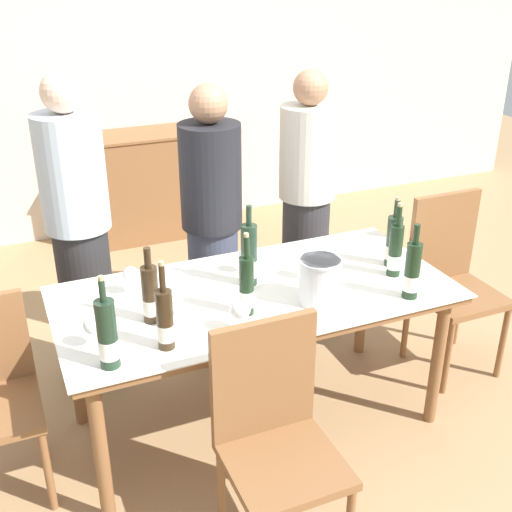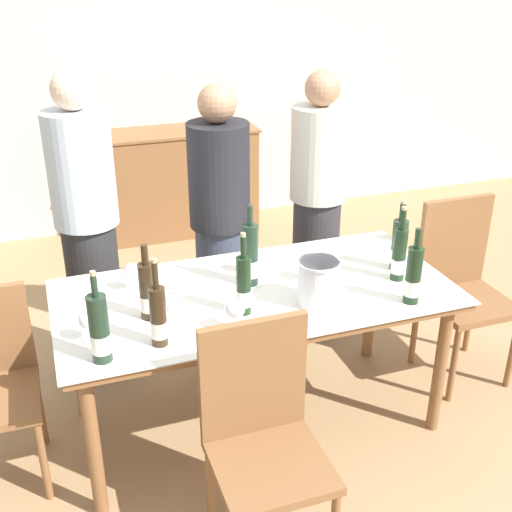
{
  "view_description": "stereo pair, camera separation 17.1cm",
  "coord_description": "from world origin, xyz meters",
  "px_view_note": "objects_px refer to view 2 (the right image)",
  "views": [
    {
      "loc": [
        -1.02,
        -2.38,
        2.15
      ],
      "look_at": [
        0.0,
        0.0,
        0.92
      ],
      "focal_mm": 45.0,
      "sensor_mm": 36.0,
      "label": 1
    },
    {
      "loc": [
        -0.86,
        -2.44,
        2.15
      ],
      "look_at": [
        0.0,
        0.0,
        0.92
      ],
      "focal_mm": 45.0,
      "sensor_mm": 36.0,
      "label": 2
    }
  ],
  "objects_px": {
    "chair_right_end": "(460,279)",
    "wine_bottle_1": "(148,292)",
    "person_guest_left": "(220,228)",
    "wine_bottle_6": "(100,331)",
    "wine_bottle_3": "(399,246)",
    "wine_glass_1": "(248,256)",
    "person_guest_right": "(317,209)",
    "wine_bottle_4": "(244,286)",
    "ice_bucket": "(318,281)",
    "wine_bottle_2": "(413,277)",
    "dining_table": "(256,305)",
    "wine_bottle_0": "(250,257)",
    "wine_glass_4": "(309,262)",
    "chair_near_front": "(262,429)",
    "wine_bottle_7": "(399,255)",
    "wine_glass_5": "(132,272)",
    "wine_glass_3": "(172,305)",
    "person_host": "(88,232)",
    "wine_bottle_5": "(158,317)",
    "sideboard_cabinet": "(182,182)",
    "wine_glass_0": "(234,309)"
  },
  "relations": [
    {
      "from": "wine_bottle_6",
      "to": "person_host",
      "type": "bearing_deg",
      "value": 86.43
    },
    {
      "from": "wine_bottle_1",
      "to": "wine_glass_1",
      "type": "distance_m",
      "value": 0.6
    },
    {
      "from": "ice_bucket",
      "to": "wine_bottle_7",
      "type": "relative_size",
      "value": 0.57
    },
    {
      "from": "dining_table",
      "to": "wine_glass_1",
      "type": "height_order",
      "value": "wine_glass_1"
    },
    {
      "from": "wine_glass_3",
      "to": "person_guest_left",
      "type": "height_order",
      "value": "person_guest_left"
    },
    {
      "from": "wine_glass_1",
      "to": "person_guest_right",
      "type": "distance_m",
      "value": 0.83
    },
    {
      "from": "wine_bottle_1",
      "to": "wine_bottle_2",
      "type": "xyz_separation_m",
      "value": [
        1.12,
        -0.25,
        0.01
      ]
    },
    {
      "from": "wine_bottle_1",
      "to": "wine_bottle_4",
      "type": "distance_m",
      "value": 0.4
    },
    {
      "from": "wine_bottle_4",
      "to": "wine_glass_5",
      "type": "xyz_separation_m",
      "value": [
        -0.41,
        0.36,
        -0.04
      ]
    },
    {
      "from": "wine_glass_1",
      "to": "person_guest_right",
      "type": "bearing_deg",
      "value": 42.12
    },
    {
      "from": "sideboard_cabinet",
      "to": "wine_bottle_4",
      "type": "relative_size",
      "value": 3.3
    },
    {
      "from": "wine_bottle_2",
      "to": "wine_bottle_7",
      "type": "xyz_separation_m",
      "value": [
        0.06,
        0.21,
        -0.0
      ]
    },
    {
      "from": "dining_table",
      "to": "person_host",
      "type": "height_order",
      "value": "person_host"
    },
    {
      "from": "wine_glass_1",
      "to": "chair_right_end",
      "type": "relative_size",
      "value": 0.13
    },
    {
      "from": "wine_glass_1",
      "to": "wine_glass_3",
      "type": "distance_m",
      "value": 0.57
    },
    {
      "from": "wine_bottle_4",
      "to": "wine_bottle_6",
      "type": "relative_size",
      "value": 0.99
    },
    {
      "from": "ice_bucket",
      "to": "wine_bottle_2",
      "type": "bearing_deg",
      "value": -17.36
    },
    {
      "from": "wine_bottle_0",
      "to": "person_guest_right",
      "type": "height_order",
      "value": "person_guest_right"
    },
    {
      "from": "dining_table",
      "to": "wine_glass_0",
      "type": "xyz_separation_m",
      "value": [
        -0.19,
        -0.29,
        0.17
      ]
    },
    {
      "from": "sideboard_cabinet",
      "to": "wine_bottle_7",
      "type": "xyz_separation_m",
      "value": [
        0.43,
        -2.64,
        0.43
      ]
    },
    {
      "from": "wine_bottle_0",
      "to": "wine_glass_4",
      "type": "height_order",
      "value": "wine_bottle_0"
    },
    {
      "from": "wine_bottle_0",
      "to": "person_host",
      "type": "bearing_deg",
      "value": 135.63
    },
    {
      "from": "wine_glass_3",
      "to": "person_guest_left",
      "type": "bearing_deg",
      "value": 61.66
    },
    {
      "from": "person_guest_left",
      "to": "wine_bottle_6",
      "type": "bearing_deg",
      "value": -127.13
    },
    {
      "from": "dining_table",
      "to": "wine_bottle_4",
      "type": "height_order",
      "value": "wine_bottle_4"
    },
    {
      "from": "wine_bottle_3",
      "to": "wine_glass_4",
      "type": "xyz_separation_m",
      "value": [
        -0.46,
        0.04,
        -0.03
      ]
    },
    {
      "from": "person_guest_right",
      "to": "wine_bottle_7",
      "type": "bearing_deg",
      "value": -88.05
    },
    {
      "from": "dining_table",
      "to": "person_guest_right",
      "type": "height_order",
      "value": "person_guest_right"
    },
    {
      "from": "wine_bottle_2",
      "to": "wine_glass_3",
      "type": "xyz_separation_m",
      "value": [
        -1.04,
        0.16,
        -0.03
      ]
    },
    {
      "from": "wine_bottle_3",
      "to": "chair_right_end",
      "type": "relative_size",
      "value": 0.36
    },
    {
      "from": "wine_bottle_4",
      "to": "wine_bottle_7",
      "type": "height_order",
      "value": "wine_bottle_4"
    },
    {
      "from": "wine_bottle_1",
      "to": "person_guest_left",
      "type": "bearing_deg",
      "value": 54.52
    },
    {
      "from": "wine_glass_5",
      "to": "chair_near_front",
      "type": "distance_m",
      "value": 0.97
    },
    {
      "from": "wine_glass_1",
      "to": "chair_near_front",
      "type": "xyz_separation_m",
      "value": [
        -0.24,
        -0.86,
        -0.3
      ]
    },
    {
      "from": "dining_table",
      "to": "chair_near_front",
      "type": "height_order",
      "value": "chair_near_front"
    },
    {
      "from": "wine_bottle_2",
      "to": "chair_near_front",
      "type": "height_order",
      "value": "wine_bottle_2"
    },
    {
      "from": "wine_glass_4",
      "to": "wine_bottle_5",
      "type": "bearing_deg",
      "value": -158.22
    },
    {
      "from": "dining_table",
      "to": "wine_bottle_2",
      "type": "bearing_deg",
      "value": -27.25
    },
    {
      "from": "wine_glass_5",
      "to": "person_host",
      "type": "distance_m",
      "value": 0.55
    },
    {
      "from": "wine_bottle_0",
      "to": "wine_glass_4",
      "type": "distance_m",
      "value": 0.28
    },
    {
      "from": "chair_right_end",
      "to": "person_guest_left",
      "type": "xyz_separation_m",
      "value": [
        -1.17,
        0.6,
        0.22
      ]
    },
    {
      "from": "ice_bucket",
      "to": "wine_bottle_1",
      "type": "distance_m",
      "value": 0.73
    },
    {
      "from": "wine_bottle_1",
      "to": "chair_right_end",
      "type": "distance_m",
      "value": 1.74
    },
    {
      "from": "wine_bottle_5",
      "to": "wine_glass_1",
      "type": "height_order",
      "value": "wine_bottle_5"
    },
    {
      "from": "chair_right_end",
      "to": "wine_bottle_1",
      "type": "bearing_deg",
      "value": -174.79
    },
    {
      "from": "wine_glass_0",
      "to": "wine_glass_5",
      "type": "relative_size",
      "value": 1.08
    },
    {
      "from": "wine_bottle_4",
      "to": "chair_right_end",
      "type": "xyz_separation_m",
      "value": [
        1.32,
        0.25,
        -0.31
      ]
    },
    {
      "from": "sideboard_cabinet",
      "to": "wine_bottle_1",
      "type": "xyz_separation_m",
      "value": [
        -0.74,
        -2.6,
        0.43
      ]
    },
    {
      "from": "wine_bottle_2",
      "to": "wine_glass_4",
      "type": "height_order",
      "value": "wine_bottle_2"
    },
    {
      "from": "wine_bottle_4",
      "to": "wine_glass_3",
      "type": "relative_size",
      "value": 2.8
    }
  ]
}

